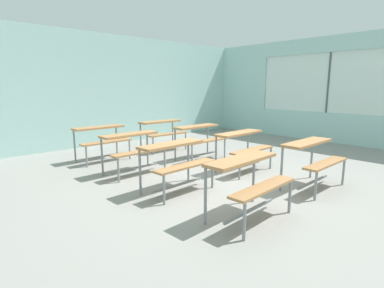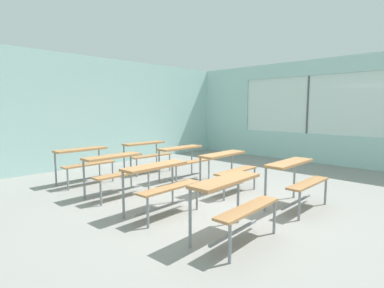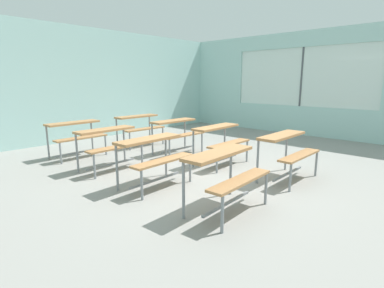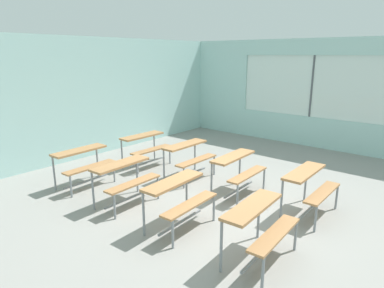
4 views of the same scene
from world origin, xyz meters
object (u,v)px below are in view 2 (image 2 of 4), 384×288
desk_bench_r1c0 (160,177)px  desk_bench_r3c0 (84,157)px  desk_bench_r0c0 (233,195)px  desk_bench_r0c1 (296,173)px  desk_bench_r3c1 (147,150)px  desk_bench_r1c1 (227,163)px  desk_bench_r2c1 (184,155)px  desk_bench_r2c0 (116,166)px

desk_bench_r1c0 → desk_bench_r3c0: same height
desk_bench_r1c0 → desk_bench_r0c0: bearing=-91.4°
desk_bench_r3c0 → desk_bench_r0c1: bearing=-68.7°
desk_bench_r3c0 → desk_bench_r3c1: 1.64m
desk_bench_r3c0 → desk_bench_r3c1: same height
desk_bench_r0c1 → desk_bench_r1c0: (-1.69, 1.34, 0.00)m
desk_bench_r1c0 → desk_bench_r1c1: 1.66m
desk_bench_r1c1 → desk_bench_r3c0: same height
desk_bench_r2c1 → desk_bench_r3c1: size_ratio=0.99×
desk_bench_r0c1 → desk_bench_r3c1: same height
desk_bench_r0c0 → desk_bench_r3c1: bearing=64.3°
desk_bench_r3c0 → desk_bench_r3c1: bearing=-2.3°
desk_bench_r3c0 → desk_bench_r1c1: bearing=-59.3°
desk_bench_r1c0 → desk_bench_r3c0: 2.59m
desk_bench_r1c0 → desk_bench_r1c1: same height
desk_bench_r0c1 → desk_bench_r2c0: (-1.66, 2.63, 0.00)m
desk_bench_r0c0 → desk_bench_r3c1: same height
desk_bench_r0c0 → desk_bench_r1c1: size_ratio=1.01×
desk_bench_r0c1 → desk_bench_r3c0: 4.27m
desk_bench_r2c1 → desk_bench_r1c0: bearing=-143.1°
desk_bench_r1c0 → desk_bench_r2c0: size_ratio=1.01×
desk_bench_r2c0 → desk_bench_r3c1: size_ratio=1.00×
desk_bench_r2c0 → desk_bench_r3c1: same height
desk_bench_r0c0 → desk_bench_r3c1: (1.66, 3.91, 0.00)m
desk_bench_r2c0 → desk_bench_r2c1: size_ratio=1.01×
desk_bench_r0c1 → desk_bench_r2c1: 2.61m
desk_bench_r2c0 → desk_bench_r3c0: 1.31m
desk_bench_r1c1 → desk_bench_r3c1: same height
desk_bench_r3c1 → desk_bench_r0c0: bearing=-111.4°
desk_bench_r1c1 → desk_bench_r2c0: 2.07m
desk_bench_r2c1 → desk_bench_r3c0: (-1.68, 1.33, 0.00)m
desk_bench_r1c1 → desk_bench_r0c0: bearing=-141.9°
desk_bench_r3c0 → desk_bench_r2c0: bearing=-92.1°
desk_bench_r1c1 → desk_bench_r3c0: size_ratio=1.00×
desk_bench_r1c0 → desk_bench_r2c0: bearing=86.4°
desk_bench_r1c0 → desk_bench_r2c1: size_ratio=1.02×
desk_bench_r0c1 → desk_bench_r2c0: same height
desk_bench_r1c1 → desk_bench_r3c0: bearing=120.6°
desk_bench_r0c0 → desk_bench_r2c0: same height
desk_bench_r2c0 → desk_bench_r3c0: (0.02, 1.31, 0.00)m
desk_bench_r0c1 → desk_bench_r3c0: size_ratio=0.99×
desk_bench_r0c1 → desk_bench_r2c1: size_ratio=1.00×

